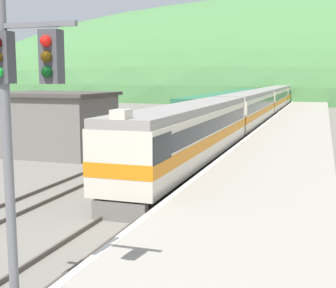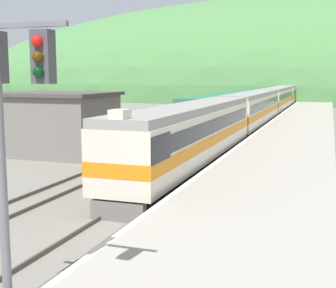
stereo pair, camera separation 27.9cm
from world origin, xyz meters
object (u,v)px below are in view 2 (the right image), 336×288
(carriage_third, at_px, (277,100))
(carriage_second, at_px, (253,110))
(carriage_fourth, at_px, (290,94))
(siding_train, at_px, (233,105))
(express_train_lead_car, at_px, (192,135))

(carriage_third, bearing_deg, carriage_second, -90.00)
(carriage_fourth, height_order, siding_train, carriage_fourth)
(carriage_second, height_order, siding_train, carriage_second)
(carriage_second, bearing_deg, carriage_third, 90.00)
(carriage_third, relative_size, carriage_fourth, 1.00)
(carriage_second, bearing_deg, express_train_lead_car, -90.00)
(express_train_lead_car, bearing_deg, carriage_third, 90.00)
(express_train_lead_car, xyz_separation_m, siding_train, (-4.88, 37.01, -0.35))
(carriage_second, bearing_deg, carriage_fourth, 90.00)
(express_train_lead_car, xyz_separation_m, carriage_second, (0.00, 22.85, -0.01))
(carriage_second, distance_m, siding_train, 14.98)
(express_train_lead_car, height_order, carriage_third, express_train_lead_car)
(siding_train, bearing_deg, carriage_second, -70.99)
(carriage_second, xyz_separation_m, carriage_fourth, (0.00, 46.31, 0.00))
(express_train_lead_car, xyz_separation_m, carriage_fourth, (0.00, 69.16, -0.01))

